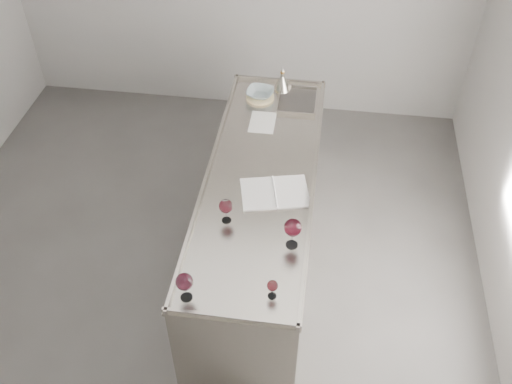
# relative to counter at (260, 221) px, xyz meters

# --- Properties ---
(room_shell) EXTENTS (4.54, 5.04, 2.84)m
(room_shell) POSITION_rel_counter_xyz_m (-0.50, -0.30, 0.93)
(room_shell) COLOR #4A4845
(room_shell) RESTS_ON ground
(counter) EXTENTS (0.77, 2.42, 0.97)m
(counter) POSITION_rel_counter_xyz_m (0.00, 0.00, 0.00)
(counter) COLOR gray
(counter) RESTS_ON ground
(wine_glass_left) EXTENTS (0.10, 0.10, 0.19)m
(wine_glass_left) POSITION_rel_counter_xyz_m (-0.28, -1.08, 0.60)
(wine_glass_left) COLOR white
(wine_glass_left) RESTS_ON counter
(wine_glass_middle) EXTENTS (0.09, 0.09, 0.17)m
(wine_glass_middle) POSITION_rel_counter_xyz_m (-0.16, -0.46, 0.59)
(wine_glass_middle) COLOR white
(wine_glass_middle) RESTS_ON counter
(wine_glass_right) EXTENTS (0.11, 0.11, 0.21)m
(wine_glass_right) POSITION_rel_counter_xyz_m (0.27, -0.61, 0.62)
(wine_glass_right) COLOR white
(wine_glass_right) RESTS_ON counter
(wine_glass_small) EXTENTS (0.06, 0.06, 0.13)m
(wine_glass_small) POSITION_rel_counter_xyz_m (0.20, -1.00, 0.56)
(wine_glass_small) COLOR white
(wine_glass_small) RESTS_ON counter
(notebook) EXTENTS (0.51, 0.41, 0.02)m
(notebook) POSITION_rel_counter_xyz_m (0.12, -0.17, 0.47)
(notebook) COLOR silver
(notebook) RESTS_ON counter
(loose_paper_top) EXTENTS (0.20, 0.28, 0.00)m
(loose_paper_top) POSITION_rel_counter_xyz_m (-0.07, 0.60, 0.47)
(loose_paper_top) COLOR silver
(loose_paper_top) RESTS_ON counter
(trivet) EXTENTS (0.30, 0.30, 0.02)m
(trivet) POSITION_rel_counter_xyz_m (-0.13, 0.93, 0.48)
(trivet) COLOR beige
(trivet) RESTS_ON counter
(ceramic_bowl) EXTENTS (0.24, 0.24, 0.05)m
(ceramic_bowl) POSITION_rel_counter_xyz_m (-0.13, 0.93, 0.51)
(ceramic_bowl) COLOR gray
(ceramic_bowl) RESTS_ON trivet
(wine_funnel) EXTENTS (0.14, 0.14, 0.21)m
(wine_funnel) POSITION_rel_counter_xyz_m (0.03, 1.08, 0.53)
(wine_funnel) COLOR #ACA699
(wine_funnel) RESTS_ON counter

